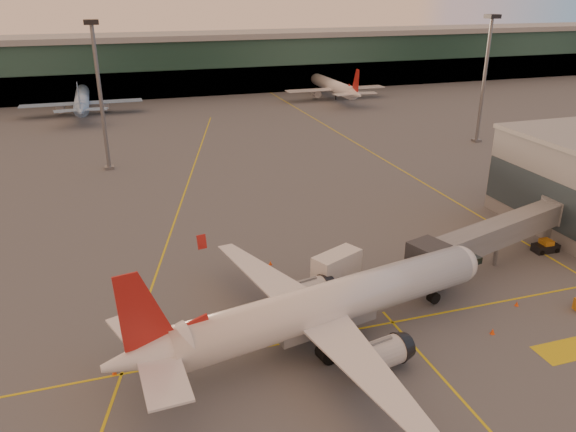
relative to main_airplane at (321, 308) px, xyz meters
name	(u,v)px	position (x,y,z in m)	size (l,w,h in m)	color
ground	(368,362)	(2.96, -4.02, -3.75)	(600.00, 600.00, 0.00)	#4C4F54
taxi_markings	(199,201)	(-4.36, 40.47, -3.74)	(100.12, 173.00, 0.01)	gold
terminal	(167,64)	(2.96, 137.78, 5.01)	(400.00, 20.00, 17.60)	#19382D
mast_west_near	(99,86)	(-17.04, 61.98, 11.11)	(2.40, 2.40, 25.60)	slate
mast_east_near	(486,70)	(57.96, 57.98, 11.11)	(2.40, 2.40, 25.60)	slate
main_airplane	(321,308)	(0.00, 0.00, 0.00)	(38.02, 34.53, 11.54)	white
jet_bridge	(506,231)	(26.60, 8.84, 0.24)	(27.26, 11.03, 5.76)	slate
catering_truck	(337,269)	(5.24, 8.82, -1.30)	(6.04, 4.50, 4.31)	red
pushback_tug	(546,247)	(33.59, 9.44, -3.10)	(3.13, 1.75, 1.59)	black
cone_nose	(517,304)	(21.63, -0.19, -3.50)	(0.40, 0.40, 0.51)	#F84D0D
cone_tail	(114,372)	(-18.32, 1.16, -3.50)	(0.40, 0.40, 0.51)	#F84D0D
cone_wing_left	(270,263)	(0.02, 16.56, -3.50)	(0.40, 0.40, 0.51)	#F84D0D
cone_fwd	(493,331)	(16.05, -3.71, -3.47)	(0.45, 0.45, 0.58)	#F84D0D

